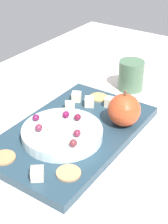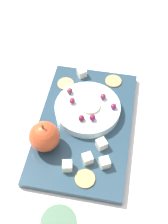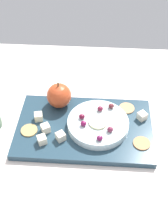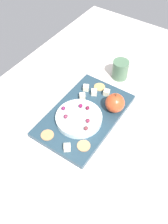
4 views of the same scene
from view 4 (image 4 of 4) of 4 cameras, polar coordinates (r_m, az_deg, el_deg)
table at (r=103.27cm, az=1.41°, el=-0.39°), size 147.37×90.08×4.39cm
platter at (r=98.50cm, az=0.39°, el=-0.81°), size 39.48×24.35×1.96cm
serving_dish at (r=95.06cm, az=-1.35°, el=-1.31°), size 17.66×17.66×2.37cm
apple_whole at (r=97.17cm, az=7.07°, el=2.06°), size 7.59×7.59×7.59cm
apple_stem at (r=93.99cm, az=7.32°, el=3.86°), size 0.50×0.50×1.20cm
cheese_cube_0 at (r=104.44cm, az=5.15°, el=4.45°), size 2.77×2.77×2.32cm
cheese_cube_1 at (r=105.95cm, az=0.46°, el=5.52°), size 3.12×3.12×2.32cm
cheese_cube_2 at (r=87.58cm, az=-3.85°, el=-8.06°), size 3.25×3.25×2.32cm
cheese_cube_3 at (r=102.46cm, az=-0.37°, el=3.58°), size 3.25×3.25×2.32cm
cheese_cube_4 at (r=104.18cm, az=2.31°, el=4.51°), size 3.18×3.18×2.32cm
cracker_0 at (r=92.41cm, az=-8.34°, el=-5.21°), size 4.79×4.79×0.40cm
cracker_1 at (r=107.91cm, az=3.54°, el=5.70°), size 4.79×4.79×0.40cm
cracker_2 at (r=88.90cm, az=-0.07°, el=-7.69°), size 4.79×4.79×0.40cm
grape_0 at (r=95.66cm, az=0.82°, el=0.93°), size 1.69×1.52×1.46cm
grape_1 at (r=96.29cm, az=-0.77°, el=1.41°), size 1.69×1.52×1.60cm
grape_2 at (r=93.13cm, az=-4.19°, el=-1.02°), size 1.69×1.52×1.57cm
grape_3 at (r=89.56cm, az=0.44°, el=-3.72°), size 1.69×1.52×1.56cm
grape_4 at (r=91.67cm, az=0.87°, el=-1.99°), size 1.69×1.52×1.53cm
grape_5 at (r=95.90cm, az=-4.73°, el=0.86°), size 1.69×1.52×1.44cm
apple_slice_0 at (r=93.98cm, az=-1.50°, el=-0.69°), size 5.44×5.44×0.60cm
cup at (r=114.21cm, az=8.22°, el=9.61°), size 10.28×7.16×8.52cm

